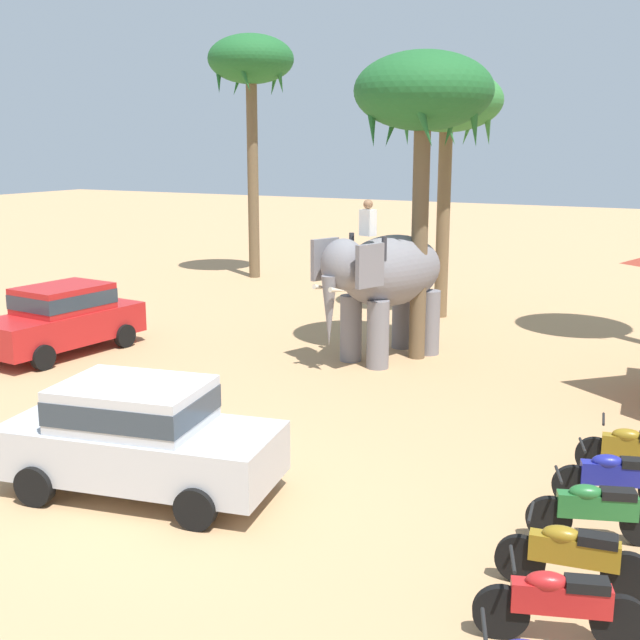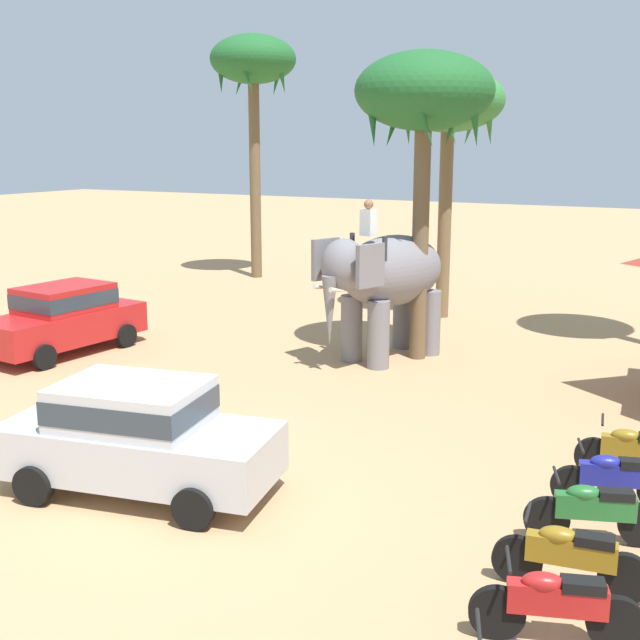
# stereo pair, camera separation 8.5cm
# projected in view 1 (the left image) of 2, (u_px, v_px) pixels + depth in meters

# --- Properties ---
(ground_plane) EXTENTS (120.00, 120.00, 0.00)m
(ground_plane) POSITION_uv_depth(u_px,v_px,m) (165.00, 493.00, 12.08)
(ground_plane) COLOR tan
(car_sedan_foreground) EXTENTS (4.35, 2.46, 1.70)m
(car_sedan_foreground) POSITION_uv_depth(u_px,v_px,m) (138.00, 434.00, 11.92)
(car_sedan_foreground) COLOR #B7BABF
(car_sedan_foreground) RESTS_ON ground
(car_parked_far_side) EXTENTS (2.15, 4.23, 1.70)m
(car_parked_far_side) POSITION_uv_depth(u_px,v_px,m) (62.00, 317.00, 19.96)
(car_parked_far_side) COLOR red
(car_parked_far_side) RESTS_ON ground
(elephant_with_mahout) EXTENTS (2.63, 4.01, 3.88)m
(elephant_with_mahout) POSITION_uv_depth(u_px,v_px,m) (385.00, 278.00, 19.17)
(elephant_with_mahout) COLOR slate
(elephant_with_mahout) RESTS_ON ground
(motorcycle_second_in_row) EXTENTS (1.74, 0.77, 0.94)m
(motorcycle_second_in_row) POSITION_uv_depth(u_px,v_px,m) (560.00, 603.00, 8.37)
(motorcycle_second_in_row) COLOR black
(motorcycle_second_in_row) RESTS_ON ground
(motorcycle_mid_row) EXTENTS (1.80, 0.55, 0.94)m
(motorcycle_mid_row) POSITION_uv_depth(u_px,v_px,m) (573.00, 555.00, 9.34)
(motorcycle_mid_row) COLOR black
(motorcycle_mid_row) RESTS_ON ground
(motorcycle_fourth_in_row) EXTENTS (1.73, 0.78, 0.94)m
(motorcycle_fourth_in_row) POSITION_uv_depth(u_px,v_px,m) (596.00, 510.00, 10.50)
(motorcycle_fourth_in_row) COLOR black
(motorcycle_fourth_in_row) RESTS_ON ground
(motorcycle_far_in_row) EXTENTS (1.74, 0.75, 0.94)m
(motorcycle_far_in_row) POSITION_uv_depth(u_px,v_px,m) (617.00, 478.00, 11.50)
(motorcycle_far_in_row) COLOR black
(motorcycle_far_in_row) RESTS_ON ground
(motorcycle_end_of_row) EXTENTS (1.79, 0.55, 0.94)m
(motorcycle_end_of_row) POSITION_uv_depth(u_px,v_px,m) (636.00, 450.00, 12.52)
(motorcycle_end_of_row) COLOR black
(motorcycle_end_of_row) RESTS_ON ground
(palm_tree_near_hut) EXTENTS (3.20, 3.20, 7.23)m
(palm_tree_near_hut) POSITION_uv_depth(u_px,v_px,m) (447.00, 107.00, 23.07)
(palm_tree_near_hut) COLOR brown
(palm_tree_near_hut) RESTS_ON ground
(palm_tree_left_of_road) EXTENTS (3.20, 3.20, 9.08)m
(palm_tree_left_of_road) POSITION_uv_depth(u_px,v_px,m) (251.00, 67.00, 29.86)
(palm_tree_left_of_road) COLOR brown
(palm_tree_left_of_road) RESTS_ON ground
(palm_tree_far_back) EXTENTS (3.20, 3.20, 7.21)m
(palm_tree_far_back) POSITION_uv_depth(u_px,v_px,m) (423.00, 99.00, 18.40)
(palm_tree_far_back) COLOR brown
(palm_tree_far_back) RESTS_ON ground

